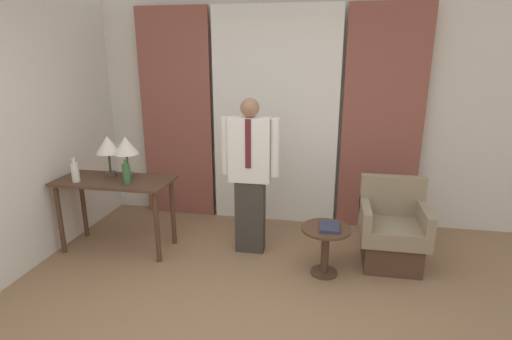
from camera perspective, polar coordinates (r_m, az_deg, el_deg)
wall_back at (r=4.94m, az=2.92°, el=8.23°), size 10.00×0.06×2.70m
curtain_sheer_center at (r=4.82m, az=2.70°, el=7.31°), size 1.50×0.06×2.58m
curtain_drape_left at (r=5.13m, az=-11.27°, el=7.57°), size 0.90×0.06×2.58m
curtain_drape_right at (r=4.81m, az=17.59°, el=6.55°), size 0.90×0.06×2.58m
desk at (r=4.45m, az=-19.47°, el=-2.82°), size 1.20×0.54×0.78m
table_lamp_left at (r=4.48m, az=-20.40°, el=3.22°), size 0.26×0.26×0.43m
table_lamp_right at (r=4.38m, az=-18.11°, el=3.16°), size 0.26×0.26×0.43m
bottle_near_edge at (r=4.19m, az=-18.01°, el=-0.50°), size 0.08×0.08×0.26m
bottle_by_lamp at (r=4.45m, az=-24.42°, el=-0.27°), size 0.08×0.08×0.25m
person at (r=4.07m, az=-0.84°, el=-0.19°), size 0.60×0.20×1.63m
armchair at (r=4.22m, az=18.86°, el=-8.54°), size 0.63×0.58×0.86m
side_table at (r=3.88m, az=9.89°, el=-10.16°), size 0.47×0.47×0.48m
book at (r=3.80m, az=10.45°, el=-8.00°), size 0.18×0.25×0.03m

